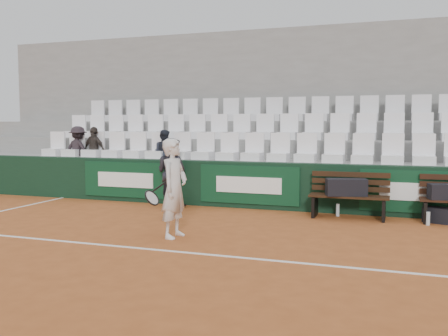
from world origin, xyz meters
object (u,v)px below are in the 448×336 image
at_px(water_bottle_far, 428,219).
at_px(spectator_a, 78,132).
at_px(tennis_player, 174,188).
at_px(spectator_b, 94,133).
at_px(sports_bag_left, 346,187).
at_px(water_bottle_near, 338,210).
at_px(sports_bag_ground, 437,215).
at_px(spectator_c, 164,135).
at_px(bench_left, 349,207).
at_px(sports_bag_right, 446,192).
at_px(ball_kid, 172,172).

bearing_deg(water_bottle_far, spectator_a, 171.20).
relative_size(tennis_player, spectator_b, 1.32).
bearing_deg(sports_bag_left, water_bottle_near, 130.27).
height_order(sports_bag_ground, water_bottle_near, sports_bag_ground).
bearing_deg(spectator_b, sports_bag_left, -177.14).
xyz_separation_m(spectator_a, spectator_b, (0.49, 0.00, -0.01)).
height_order(tennis_player, spectator_c, spectator_c).
distance_m(bench_left, sports_bag_right, 1.76).
bearing_deg(spectator_c, sports_bag_left, 175.16).
xyz_separation_m(sports_bag_left, tennis_player, (-2.45, -2.54, 0.18)).
distance_m(sports_bag_right, tennis_player, 4.98).
bearing_deg(bench_left, spectator_c, 166.46).
distance_m(bench_left, sports_bag_ground, 1.59).
xyz_separation_m(spectator_a, spectator_c, (2.45, 0.00, -0.04)).
relative_size(water_bottle_far, ball_kid, 0.16).
distance_m(spectator_a, spectator_b, 0.49).
height_order(sports_bag_left, ball_kid, ball_kid).
height_order(sports_bag_right, water_bottle_far, sports_bag_right).
distance_m(sports_bag_ground, spectator_a, 8.67).
height_order(bench_left, tennis_player, tennis_player).
height_order(water_bottle_far, ball_kid, ball_kid).
distance_m(water_bottle_near, spectator_a, 6.91).
distance_m(bench_left, ball_kid, 3.87).
bearing_deg(spectator_c, tennis_player, 127.64).
relative_size(water_bottle_far, spectator_c, 0.22).
distance_m(bench_left, spectator_c, 4.78).
relative_size(sports_bag_right, sports_bag_ground, 1.30).
distance_m(sports_bag_ground, spectator_b, 8.20).
distance_m(tennis_player, spectator_c, 4.22).
relative_size(spectator_a, spectator_b, 1.01).
bearing_deg(tennis_player, ball_kid, 116.02).
relative_size(water_bottle_far, spectator_b, 0.20).
bearing_deg(spectator_b, bench_left, -176.66).
bearing_deg(ball_kid, sports_bag_ground, -167.44).
relative_size(water_bottle_far, tennis_player, 0.16).
xyz_separation_m(sports_bag_left, spectator_b, (-6.37, 1.12, 0.99)).
bearing_deg(spectator_a, spectator_b, -170.57).
xyz_separation_m(bench_left, ball_kid, (-3.83, 0.16, 0.53)).
bearing_deg(bench_left, ball_kid, 177.64).
relative_size(sports_bag_ground, water_bottle_far, 1.90).
xyz_separation_m(sports_bag_left, water_bottle_near, (-0.18, 0.21, -0.49)).
bearing_deg(spectator_a, bench_left, -179.41).
relative_size(ball_kid, spectator_c, 1.34).
bearing_deg(tennis_player, spectator_c, 118.23).
relative_size(bench_left, sports_bag_ground, 3.20).
xyz_separation_m(sports_bag_right, sports_bag_ground, (-0.13, 0.06, -0.45)).
bearing_deg(water_bottle_far, ball_kid, 175.93).
bearing_deg(ball_kid, bench_left, -169.27).
xyz_separation_m(bench_left, water_bottle_far, (1.42, -0.22, -0.10)).
xyz_separation_m(water_bottle_near, spectator_b, (-6.20, 0.91, 1.48)).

